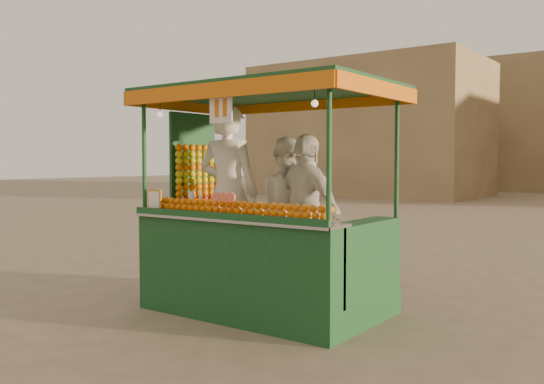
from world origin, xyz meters
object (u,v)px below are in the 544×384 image
Objects in this scene: vendor_middle at (290,210)px; vendor_left at (228,193)px; vendor_right at (307,212)px; juice_cart at (256,240)px.

vendor_left is at bearing 67.74° from vendor_middle.
vendor_middle is 0.40m from vendor_right.
vendor_right is at bearing -168.92° from vendor_middle.
juice_cart reaches higher than vendor_left.
vendor_left is 0.70m from vendor_middle.
vendor_right is at bearing 17.43° from juice_cart.
vendor_middle is (0.17, 0.37, 0.29)m from juice_cart.
juice_cart is 0.64m from vendor_left.
vendor_right reaches higher than vendor_middle.
juice_cart reaches higher than vendor_middle.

